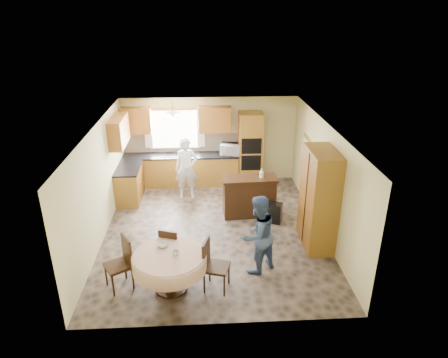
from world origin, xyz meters
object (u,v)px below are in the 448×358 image
sideboard (249,197)px  person_sink (186,169)px  cupboard (319,199)px  oven_tower (250,149)px  chair_back (171,247)px  person_dining (258,235)px  dining_table (170,262)px  chair_right (212,263)px  chair_left (122,260)px

sideboard → person_sink: (-1.57, 1.10, 0.36)m
cupboard → person_sink: size_ratio=1.30×
oven_tower → cupboard: size_ratio=0.98×
sideboard → chair_back: (-1.80, -2.14, 0.03)m
person_dining → oven_tower: bearing=-130.6°
oven_tower → dining_table: bearing=-112.9°
sideboard → oven_tower: bearing=79.9°
chair_back → dining_table: bearing=110.6°
sideboard → person_sink: size_ratio=0.79×
person_dining → dining_table: bearing=-19.1°
cupboard → person_dining: bearing=-147.8°
cupboard → chair_right: 2.75m
chair_back → person_dining: bearing=-167.1°
cupboard → chair_back: size_ratio=2.37×
person_dining → chair_left: bearing=-28.3°
sideboard → chair_right: bearing=-112.7°
cupboard → chair_right: bearing=-148.8°
dining_table → person_dining: (1.66, 0.50, 0.21)m
oven_tower → person_sink: size_ratio=1.27×
person_sink → person_dining: 3.69m
cupboard → dining_table: bearing=-155.6°
chair_left → chair_right: size_ratio=1.00×
chair_left → person_sink: bearing=133.0°
person_sink → person_dining: person_sink is taller
person_sink → chair_back: bearing=-98.8°
oven_tower → person_sink: (-1.81, -0.87, -0.22)m
chair_back → person_dining: 1.72m
cupboard → chair_left: 4.18m
chair_back → person_dining: (1.69, -0.15, 0.30)m
dining_table → sideboard: bearing=57.7°
sideboard → person_dining: (-0.11, -2.29, 0.33)m
sideboard → chair_left: size_ratio=1.32×
chair_left → person_dining: bearing=66.8°
oven_tower → chair_back: 4.62m
oven_tower → sideboard: bearing=-97.1°
cupboard → chair_right: (-2.31, -1.40, -0.53)m
chair_back → person_dining: size_ratio=0.57×
dining_table → person_sink: (0.20, 3.89, 0.24)m
cupboard → person_sink: bearing=139.1°
oven_tower → chair_left: 5.45m
sideboard → person_dining: bearing=-95.7°
sideboard → dining_table: sideboard is taller
oven_tower → chair_left: size_ratio=2.10×
oven_tower → chair_back: size_ratio=2.32×
oven_tower → dining_table: size_ratio=1.58×
oven_tower → person_dining: oven_tower is taller
chair_left → dining_table: bearing=49.0°
chair_right → person_dining: person_dining is taller
sideboard → dining_table: 3.30m
chair_back → chair_left: bearing=47.7°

